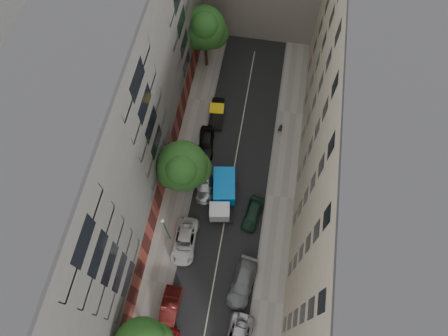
% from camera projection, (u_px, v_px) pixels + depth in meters
% --- Properties ---
extents(ground, '(120.00, 120.00, 0.00)m').
position_uv_depth(ground, '(230.00, 189.00, 43.58)').
color(ground, '#4C4C49').
rests_on(ground, ground).
extents(road_surface, '(8.00, 44.00, 0.02)m').
position_uv_depth(road_surface, '(230.00, 189.00, 43.58)').
color(road_surface, black).
rests_on(road_surface, ground).
extents(sidewalk_left, '(3.00, 44.00, 0.15)m').
position_uv_depth(sidewalk_left, '(181.00, 181.00, 43.92)').
color(sidewalk_left, gray).
rests_on(sidewalk_left, ground).
extents(sidewalk_right, '(3.00, 44.00, 0.15)m').
position_uv_depth(sidewalk_right, '(280.00, 197.00, 43.11)').
color(sidewalk_right, gray).
rests_on(sidewalk_right, ground).
extents(building_left, '(8.00, 44.00, 20.00)m').
position_uv_depth(building_left, '(110.00, 126.00, 35.40)').
color(building_left, '#53514E').
rests_on(building_left, ground).
extents(building_right, '(8.00, 44.00, 20.00)m').
position_uv_depth(building_right, '(360.00, 163.00, 33.78)').
color(building_right, '#BEB393').
rests_on(building_right, ground).
extents(tarp_truck, '(2.99, 5.82, 2.55)m').
position_uv_depth(tarp_truck, '(223.00, 194.00, 41.82)').
color(tarp_truck, black).
rests_on(tarp_truck, ground).
extents(car_left_1, '(1.57, 4.48, 1.47)m').
position_uv_depth(car_left_1, '(170.00, 310.00, 37.41)').
color(car_left_1, '#49110E').
rests_on(car_left_1, ground).
extents(car_left_2, '(2.44, 5.05, 1.38)m').
position_uv_depth(car_left_2, '(185.00, 241.00, 40.34)').
color(car_left_2, silver).
rests_on(car_left_2, ground).
extents(car_left_3, '(2.34, 4.57, 1.27)m').
position_uv_depth(car_left_3, '(205.00, 185.00, 43.13)').
color(car_left_3, '#B8B8BD').
rests_on(car_left_3, ground).
extents(car_left_4, '(2.22, 4.43, 1.45)m').
position_uv_depth(car_left_4, '(206.00, 142.00, 45.32)').
color(car_left_4, black).
rests_on(car_left_4, ground).
extents(car_left_5, '(1.83, 4.35, 1.40)m').
position_uv_depth(car_left_5, '(217.00, 114.00, 47.06)').
color(car_left_5, black).
rests_on(car_left_5, ground).
extents(car_right_1, '(2.80, 5.31, 1.47)m').
position_uv_depth(car_right_1, '(243.00, 283.00, 38.49)').
color(car_right_1, slate).
rests_on(car_right_1, ground).
extents(car_right_2, '(2.22, 4.17, 1.35)m').
position_uv_depth(car_right_2, '(253.00, 213.00, 41.65)').
color(car_right_2, '#152F21').
rests_on(car_right_2, ground).
extents(tree_mid, '(5.25, 4.97, 8.43)m').
position_uv_depth(tree_mid, '(183.00, 168.00, 38.31)').
color(tree_mid, '#382619').
rests_on(tree_mid, sidewalk_left).
extents(tree_far, '(5.25, 4.97, 8.97)m').
position_uv_depth(tree_far, '(205.00, 30.00, 45.49)').
color(tree_far, '#382619').
rests_on(tree_far, sidewalk_left).
extents(lamp_post, '(0.36, 0.36, 5.92)m').
position_uv_depth(lamp_post, '(165.00, 228.00, 37.70)').
color(lamp_post, '#1B6028').
rests_on(lamp_post, sidewalk_left).
extents(pedestrian, '(0.58, 0.41, 1.49)m').
position_uv_depth(pedestrian, '(280.00, 128.00, 45.95)').
color(pedestrian, black).
rests_on(pedestrian, sidewalk_right).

